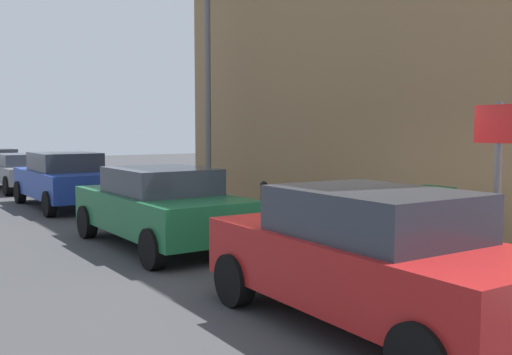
# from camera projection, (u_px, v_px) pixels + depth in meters

# --- Properties ---
(ground) EXTENTS (80.00, 80.00, 0.00)m
(ground) POSITION_uv_depth(u_px,v_px,m) (322.00, 297.00, 7.38)
(ground) COLOR #38383A
(sidewalk) EXTENTS (2.21, 30.00, 0.15)m
(sidewalk) POSITION_uv_depth(u_px,v_px,m) (225.00, 218.00, 13.52)
(sidewalk) COLOR gray
(sidewalk) RESTS_ON ground
(corner_building) EXTENTS (6.89, 11.58, 9.82)m
(corner_building) POSITION_uv_depth(u_px,v_px,m) (434.00, 12.00, 13.75)
(corner_building) COLOR olive
(corner_building) RESTS_ON ground
(car_red) EXTENTS (1.86, 4.04, 1.51)m
(car_red) POSITION_uv_depth(u_px,v_px,m) (369.00, 256.00, 6.15)
(car_red) COLOR maroon
(car_red) RESTS_ON ground
(car_green) EXTENTS (1.96, 4.24, 1.44)m
(car_green) POSITION_uv_depth(u_px,v_px,m) (160.00, 205.00, 10.52)
(car_green) COLOR #195933
(car_green) RESTS_ON ground
(car_blue) EXTENTS (1.90, 4.30, 1.51)m
(car_blue) POSITION_uv_depth(u_px,v_px,m) (64.00, 179.00, 15.79)
(car_blue) COLOR navy
(car_blue) RESTS_ON ground
(car_grey) EXTENTS (1.83, 4.43, 1.28)m
(car_grey) POSITION_uv_depth(u_px,v_px,m) (22.00, 171.00, 20.28)
(car_grey) COLOR slate
(car_grey) RESTS_ON ground
(utility_cabinet) EXTENTS (0.46, 0.61, 1.15)m
(utility_cabinet) POSITION_uv_depth(u_px,v_px,m) (431.00, 228.00, 8.54)
(utility_cabinet) COLOR #1E4C28
(utility_cabinet) RESTS_ON sidewalk
(bollard_near_cabinet) EXTENTS (0.14, 0.14, 1.04)m
(bollard_near_cabinet) POSITION_uv_depth(u_px,v_px,m) (351.00, 211.00, 10.12)
(bollard_near_cabinet) COLOR black
(bollard_near_cabinet) RESTS_ON sidewalk
(bollard_far_kerb) EXTENTS (0.14, 0.14, 1.04)m
(bollard_far_kerb) POSITION_uv_depth(u_px,v_px,m) (264.00, 207.00, 10.62)
(bollard_far_kerb) COLOR black
(bollard_far_kerb) RESTS_ON sidewalk
(street_sign) EXTENTS (0.08, 0.60, 2.30)m
(street_sign) POSITION_uv_depth(u_px,v_px,m) (497.00, 171.00, 6.63)
(street_sign) COLOR #59595B
(street_sign) RESTS_ON sidewalk
(lamppost) EXTENTS (0.20, 0.44, 5.72)m
(lamppost) POSITION_uv_depth(u_px,v_px,m) (208.00, 80.00, 13.74)
(lamppost) COLOR #59595B
(lamppost) RESTS_ON sidewalk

